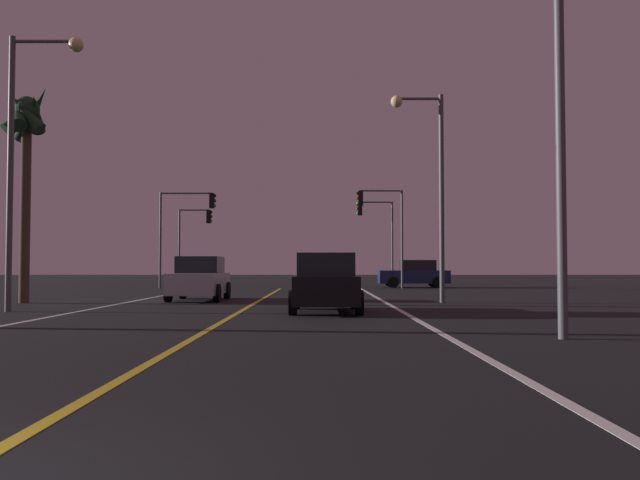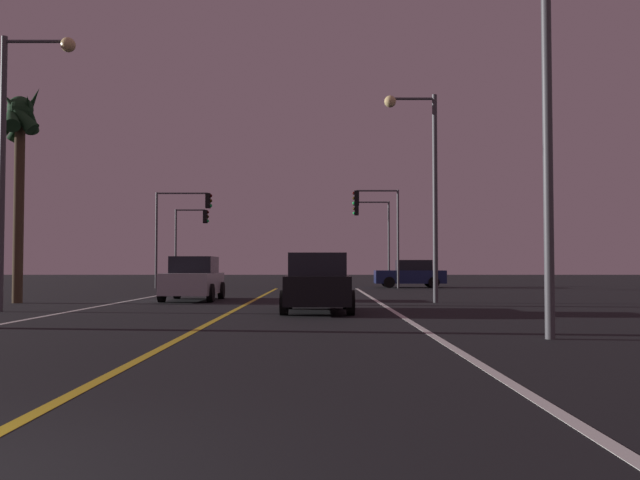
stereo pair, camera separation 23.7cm
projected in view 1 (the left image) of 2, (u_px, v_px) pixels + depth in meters
name	position (u px, v px, depth m)	size (l,w,h in m)	color
lane_edge_right	(404.00, 314.00, 19.03)	(0.16, 42.71, 0.01)	silver
lane_edge_left	(64.00, 314.00, 19.00)	(0.16, 42.71, 0.01)	silver
lane_center_divider	(234.00, 314.00, 19.01)	(0.16, 42.71, 0.01)	gold
car_lead_same_lane	(323.00, 284.00, 19.77)	(2.02, 4.30, 1.70)	black
car_crossing_side	(412.00, 274.00, 42.26)	(4.30, 2.02, 1.70)	black
car_oncoming	(197.00, 279.00, 26.48)	(2.02, 4.30, 1.70)	black
traffic_light_near_right	(379.00, 216.00, 41.04)	(2.81, 0.36, 5.91)	#4C4C51
traffic_light_near_left	(184.00, 217.00, 41.00)	(3.42, 0.36, 5.76)	#4C4C51
traffic_light_far_right	(373.00, 224.00, 46.53)	(2.53, 0.36, 5.74)	#4C4C51
traffic_light_far_left	(193.00, 229.00, 46.47)	(2.33, 0.36, 5.20)	#4C4C51
street_lamp_right_near	(532.00, 40.00, 12.66)	(2.18, 0.44, 8.83)	#4C4C51
street_lamp_left_mid	(25.00, 136.00, 20.04)	(2.19, 0.44, 8.12)	#4C4C51
street_lamp_right_far	(427.00, 170.00, 24.92)	(1.93, 0.44, 7.61)	#4C4C51
palm_tree_left_mid	(24.00, 131.00, 24.76)	(1.97, 1.98, 7.98)	#473826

